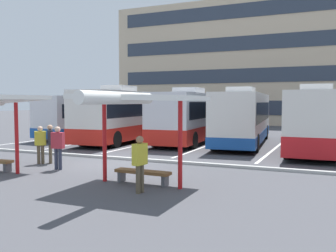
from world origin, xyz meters
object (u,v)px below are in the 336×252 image
(waiting_shelter_1, at_px, (136,100))
(waiting_passenger_3, at_px, (58,145))
(coach_bus_3, at_px, (243,118))
(coach_bus_4, at_px, (317,121))
(coach_bus_0, at_px, (98,116))
(waiting_passenger_1, at_px, (50,141))
(bench_1, at_px, (143,174))
(waiting_passenger_2, at_px, (140,160))
(waiting_passenger_0, at_px, (40,142))
(coach_bus_1, at_px, (129,116))
(coach_bus_2, at_px, (195,117))

(waiting_shelter_1, relative_size, waiting_passenger_3, 2.71)
(coach_bus_3, relative_size, coach_bus_4, 1.04)
(coach_bus_0, bearing_deg, coach_bus_4, -8.61)
(coach_bus_0, xyz_separation_m, waiting_passenger_1, (5.45, -11.54, -0.62))
(waiting_passenger_3, bearing_deg, bench_1, -12.20)
(coach_bus_0, xyz_separation_m, waiting_passenger_2, (11.56, -14.68, -0.61))
(waiting_passenger_0, xyz_separation_m, waiting_passenger_1, (0.30, 0.28, 0.04))
(waiting_passenger_0, distance_m, waiting_passenger_3, 1.86)
(coach_bus_1, height_order, bench_1, coach_bus_1)
(coach_bus_1, xyz_separation_m, waiting_passenger_0, (1.33, -10.08, -0.78))
(coach_bus_0, relative_size, waiting_passenger_1, 6.55)
(coach_bus_2, relative_size, coach_bus_3, 1.11)
(coach_bus_3, xyz_separation_m, coach_bus_4, (4.41, -1.72, -0.04))
(coach_bus_0, distance_m, coach_bus_2, 8.03)
(coach_bus_0, distance_m, waiting_passenger_1, 12.78)
(coach_bus_0, distance_m, coach_bus_3, 11.55)
(coach_bus_3, relative_size, waiting_shelter_1, 2.35)
(coach_bus_4, xyz_separation_m, waiting_passenger_2, (-4.38, -12.27, -0.65))
(waiting_shelter_1, bearing_deg, coach_bus_2, 102.23)
(waiting_passenger_1, xyz_separation_m, waiting_passenger_3, (1.36, -1.11, 0.02))
(bench_1, relative_size, waiting_passenger_1, 1.14)
(waiting_passenger_1, bearing_deg, coach_bus_1, 99.43)
(coach_bus_3, relative_size, waiting_passenger_3, 6.36)
(coach_bus_1, distance_m, waiting_passenger_1, 9.96)
(coach_bus_1, xyz_separation_m, coach_bus_2, (4.21, 1.78, -0.08))
(waiting_passenger_1, bearing_deg, bench_1, -19.86)
(waiting_passenger_2, bearing_deg, waiting_passenger_0, 155.96)
(coach_bus_2, relative_size, waiting_passenger_0, 7.41)
(coach_bus_1, height_order, waiting_passenger_3, coach_bus_1)
(waiting_shelter_1, xyz_separation_m, bench_1, (-0.00, 0.40, -2.42))
(coach_bus_3, xyz_separation_m, waiting_passenger_0, (-6.38, -11.13, -0.72))
(waiting_passenger_3, bearing_deg, coach_bus_3, 68.46)
(coach_bus_4, height_order, bench_1, coach_bus_4)
(waiting_passenger_2, bearing_deg, bench_1, 113.89)
(waiting_passenger_1, xyz_separation_m, waiting_passenger_2, (6.11, -3.14, 0.00))
(coach_bus_1, height_order, waiting_shelter_1, coach_bus_1)
(coach_bus_1, height_order, coach_bus_4, coach_bus_1)
(bench_1, relative_size, waiting_passenger_3, 1.13)
(waiting_passenger_0, bearing_deg, coach_bus_2, 76.34)
(waiting_passenger_2, bearing_deg, waiting_passenger_1, 152.83)
(waiting_passenger_0, bearing_deg, coach_bus_4, 41.10)
(waiting_passenger_2, bearing_deg, waiting_shelter_1, 124.92)
(waiting_passenger_2, bearing_deg, coach_bus_0, 128.22)
(coach_bus_4, distance_m, waiting_passenger_1, 13.92)
(coach_bus_2, xyz_separation_m, waiting_passenger_3, (-1.22, -12.69, -0.65))
(coach_bus_1, height_order, waiting_passenger_2, coach_bus_1)
(coach_bus_0, bearing_deg, coach_bus_2, 0.24)
(coach_bus_2, xyz_separation_m, waiting_shelter_1, (3.04, -14.01, 1.11))
(waiting_passenger_2, relative_size, waiting_passenger_3, 0.99)
(bench_1, distance_m, waiting_passenger_1, 6.01)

